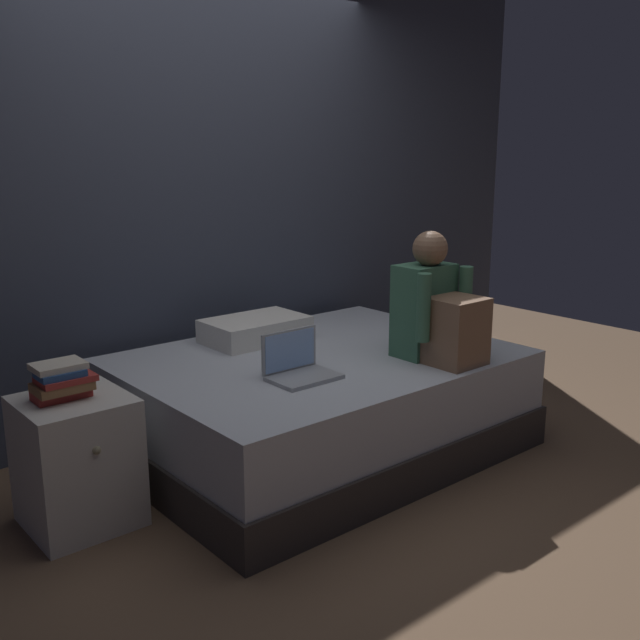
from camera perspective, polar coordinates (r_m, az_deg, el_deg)
name	(u,v)px	position (r m, az deg, el deg)	size (l,w,h in m)	color
ground_plane	(327,478)	(3.66, 0.57, -12.34)	(8.00, 8.00, 0.00)	brown
wall_back	(192,191)	(4.28, -10.11, 10.01)	(5.60, 0.10, 2.70)	#383D4C
bed	(319,403)	(3.89, -0.09, -6.55)	(2.00, 1.50, 0.53)	#332D2B
nightstand	(77,461)	(3.32, -18.61, -10.53)	(0.44, 0.46, 0.57)	beige
person_sitting	(437,311)	(3.73, 9.21, 0.69)	(0.39, 0.44, 0.66)	#38664C
laptop	(298,366)	(3.42, -1.74, -3.68)	(0.32, 0.23, 0.22)	#9EA0A5
pillow	(255,329)	(4.08, -5.12, -0.74)	(0.56, 0.36, 0.13)	silver
book_stack	(62,381)	(3.20, -19.72, -4.58)	(0.24, 0.18, 0.16)	#9E2D28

